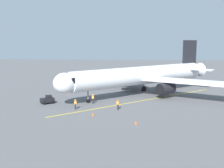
{
  "coord_description": "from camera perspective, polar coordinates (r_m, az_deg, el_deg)",
  "views": [
    {
      "loc": [
        5.5,
        59.85,
        11.16
      ],
      "look_at": [
        7.99,
        7.63,
        3.0
      ],
      "focal_mm": 43.65,
      "sensor_mm": 36.0,
      "label": 1
    }
  ],
  "objects": [
    {
      "name": "ground_crew_wing_walker",
      "position": [
        45.77,
        -7.69,
        -4.18
      ],
      "size": [
        0.44,
        0.33,
        1.71
      ],
      "color": "#23232D",
      "rests_on": "ground"
    },
    {
      "name": "tug_near_nose",
      "position": [
        50.91,
        -13.35,
        -3.22
      ],
      "size": [
        2.74,
        2.58,
        1.5
      ],
      "color": "black",
      "rests_on": "ground"
    },
    {
      "name": "ground_crew_loader",
      "position": [
        45.06,
        1.24,
        -4.31
      ],
      "size": [
        0.47,
        0.4,
        1.71
      ],
      "color": "#23232D",
      "rests_on": "ground"
    },
    {
      "name": "safety_cone_nose_right",
      "position": [
        41.59,
        -4.0,
        -6.32
      ],
      "size": [
        0.32,
        0.32,
        0.55
      ],
      "primitive_type": "cone",
      "color": "#F2590F",
      "rests_on": "ground"
    },
    {
      "name": "ground_plane",
      "position": [
        61.13,
        7.85,
        -1.73
      ],
      "size": [
        220.0,
        220.0,
        0.0
      ],
      "primitive_type": "plane",
      "color": "#565659"
    },
    {
      "name": "ground_crew_marshaller",
      "position": [
        49.7,
        -4.02,
        -3.08
      ],
      "size": [
        0.41,
        0.27,
        1.71
      ],
      "color": "#23232D",
      "rests_on": "ground"
    },
    {
      "name": "airplane",
      "position": [
        58.05,
        6.57,
        1.73
      ],
      "size": [
        33.87,
        32.08,
        11.5
      ],
      "color": "silver",
      "rests_on": "ground"
    },
    {
      "name": "apron_lead_in_line",
      "position": [
        52.62,
        6.7,
        -3.43
      ],
      "size": [
        31.05,
        25.59,
        0.01
      ],
      "primitive_type": "cube",
      "rotation": [
        0.0,
        0.0,
        -0.88
      ],
      "color": "yellow",
      "rests_on": "ground"
    },
    {
      "name": "safety_cone_nose_left",
      "position": [
        59.61,
        -9.25,
        -1.77
      ],
      "size": [
        0.32,
        0.32,
        0.55
      ],
      "primitive_type": "cone",
      "color": "#F2590F",
      "rests_on": "ground"
    },
    {
      "name": "safety_cone_wing_port",
      "position": [
        37.59,
        5.02,
        -8.0
      ],
      "size": [
        0.32,
        0.32,
        0.55
      ],
      "primitive_type": "cone",
      "color": "#F2590F",
      "rests_on": "ground"
    }
  ]
}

